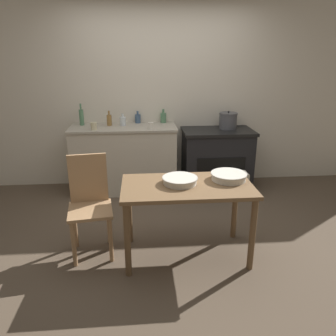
% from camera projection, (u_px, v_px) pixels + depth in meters
% --- Properties ---
extents(ground_plane, '(14.00, 14.00, 0.00)m').
position_uv_depth(ground_plane, '(171.00, 232.00, 3.60)').
color(ground_plane, brown).
extents(wall_back, '(8.00, 0.07, 2.55)m').
position_uv_depth(wall_back, '(161.00, 97.00, 4.67)').
color(wall_back, beige).
rests_on(wall_back, ground_plane).
extents(counter_cabinet, '(1.44, 0.61, 0.92)m').
position_uv_depth(counter_cabinet, '(125.00, 159.00, 4.59)').
color(counter_cabinet, beige).
rests_on(counter_cabinet, ground_plane).
extents(stove, '(0.99, 0.62, 0.85)m').
position_uv_depth(stove, '(216.00, 159.00, 4.71)').
color(stove, black).
rests_on(stove, ground_plane).
extents(work_table, '(1.19, 0.65, 0.73)m').
position_uv_depth(work_table, '(187.00, 195.00, 3.00)').
color(work_table, brown).
rests_on(work_table, ground_plane).
extents(chair, '(0.45, 0.45, 0.96)m').
position_uv_depth(chair, '(90.00, 202.00, 3.11)').
color(chair, '#A87F56').
rests_on(chair, ground_plane).
extents(flour_sack, '(0.29, 0.20, 0.36)m').
position_uv_depth(flour_sack, '(236.00, 185.00, 4.40)').
color(flour_sack, beige).
rests_on(flour_sack, ground_plane).
extents(stock_pot, '(0.26, 0.26, 0.25)m').
position_uv_depth(stock_pot, '(228.00, 121.00, 4.61)').
color(stock_pot, '#4C4C51').
rests_on(stock_pot, stove).
extents(mixing_bowl_large, '(0.32, 0.32, 0.06)m').
position_uv_depth(mixing_bowl_large, '(180.00, 180.00, 2.98)').
color(mixing_bowl_large, silver).
rests_on(mixing_bowl_large, work_table).
extents(mixing_bowl_small, '(0.34, 0.34, 0.07)m').
position_uv_depth(mixing_bowl_small, '(229.00, 176.00, 3.06)').
color(mixing_bowl_small, silver).
rests_on(mixing_bowl_small, work_table).
extents(bottle_far_left, '(0.06, 0.06, 0.29)m').
position_uv_depth(bottle_far_left, '(81.00, 117.00, 4.48)').
color(bottle_far_left, '#517F5B').
rests_on(bottle_far_left, counter_cabinet).
extents(bottle_left, '(0.08, 0.08, 0.16)m').
position_uv_depth(bottle_left, '(123.00, 121.00, 4.47)').
color(bottle_left, silver).
rests_on(bottle_left, counter_cabinet).
extents(bottle_mid_left, '(0.08, 0.08, 0.19)m').
position_uv_depth(bottle_mid_left, '(163.00, 117.00, 4.66)').
color(bottle_mid_left, '#517F5B').
rests_on(bottle_mid_left, counter_cabinet).
extents(bottle_center_left, '(0.07, 0.07, 0.20)m').
position_uv_depth(bottle_center_left, '(109.00, 120.00, 4.47)').
color(bottle_center_left, olive).
rests_on(bottle_center_left, counter_cabinet).
extents(bottle_center, '(0.08, 0.08, 0.17)m').
position_uv_depth(bottle_center, '(138.00, 118.00, 4.65)').
color(bottle_center, '#3D5675').
rests_on(bottle_center, counter_cabinet).
extents(cup_center_right, '(0.08, 0.08, 0.10)m').
position_uv_depth(cup_center_right, '(94.00, 126.00, 4.22)').
color(cup_center_right, beige).
rests_on(cup_center_right, counter_cabinet).
extents(cup_mid_right, '(0.07, 0.07, 0.09)m').
position_uv_depth(cup_mid_right, '(151.00, 126.00, 4.26)').
color(cup_mid_right, silver).
rests_on(cup_mid_right, counter_cabinet).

